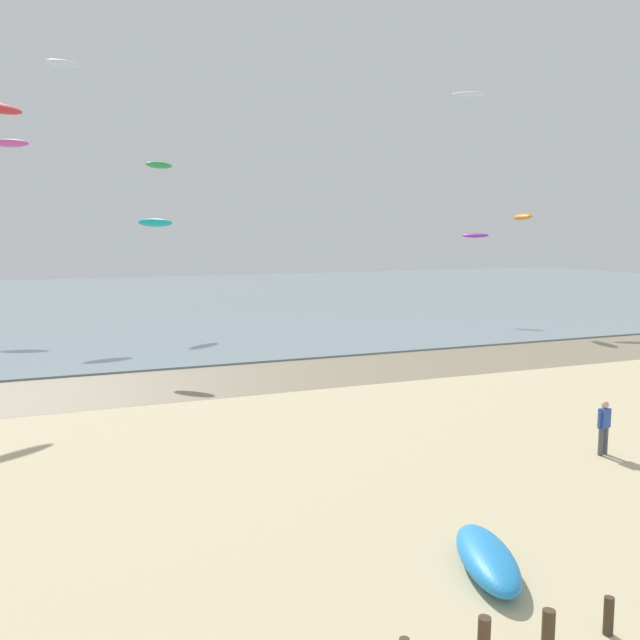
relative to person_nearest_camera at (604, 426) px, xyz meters
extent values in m
cube|color=#84755B|center=(-7.07, 14.71, -0.91)|extent=(120.00, 6.68, 0.01)
cube|color=gray|center=(-7.07, 53.05, -0.87)|extent=(160.00, 70.00, 0.10)
cylinder|color=#443523|center=(-8.33, -7.31, -0.56)|extent=(0.24, 0.24, 0.74)
cylinder|color=#403024|center=(-7.02, -7.30, -0.59)|extent=(0.20, 0.20, 0.68)
cylinder|color=#4C4C56|center=(-0.11, -0.02, -0.48)|extent=(0.16, 0.16, 0.88)
cylinder|color=#4C4C56|center=(0.11, 0.02, -0.48)|extent=(0.16, 0.16, 0.88)
cube|color=#2D4CA5|center=(0.00, 0.00, 0.26)|extent=(0.39, 0.28, 0.60)
sphere|color=tan|center=(0.00, 0.00, 0.68)|extent=(0.22, 0.22, 0.22)
cylinder|color=#2D4CA5|center=(-0.24, -0.04, 0.21)|extent=(0.09, 0.09, 0.52)
cylinder|color=#2D4CA5|center=(0.24, 0.04, 0.21)|extent=(0.09, 0.09, 0.52)
ellipsoid|color=#2384D1|center=(-7.70, -4.75, -0.62)|extent=(2.00, 3.14, 0.59)
ellipsoid|color=purple|center=(14.62, 28.36, 5.70)|extent=(1.87, 2.17, 0.45)
ellipsoid|color=white|center=(16.98, 33.26, 17.27)|extent=(2.90, 2.02, 0.57)
ellipsoid|color=orange|center=(15.24, 23.55, 7.02)|extent=(1.56, 2.77, 0.57)
ellipsoid|color=#E54C99|center=(-18.22, 38.56, 12.29)|extent=(2.91, 1.73, 0.73)
ellipsoid|color=white|center=(-14.33, 39.86, 18.40)|extent=(2.86, 1.62, 0.66)
ellipsoid|color=#19B2B7|center=(-10.74, 19.65, 6.44)|extent=(2.00, 2.04, 0.60)
ellipsoid|color=green|center=(-8.19, 35.05, 10.78)|extent=(2.59, 2.35, 0.61)
camera|label=1|loc=(-15.63, -15.47, 5.99)|focal=37.58mm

